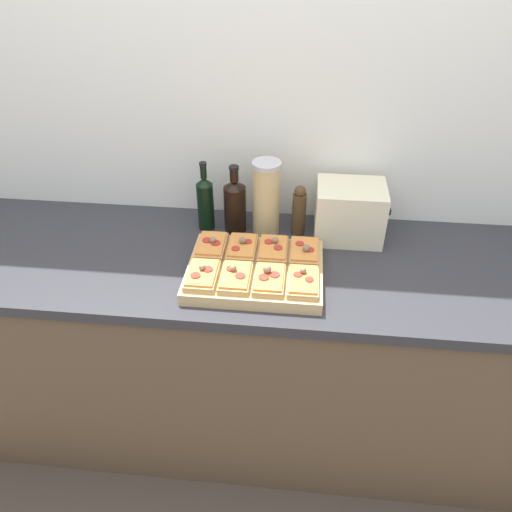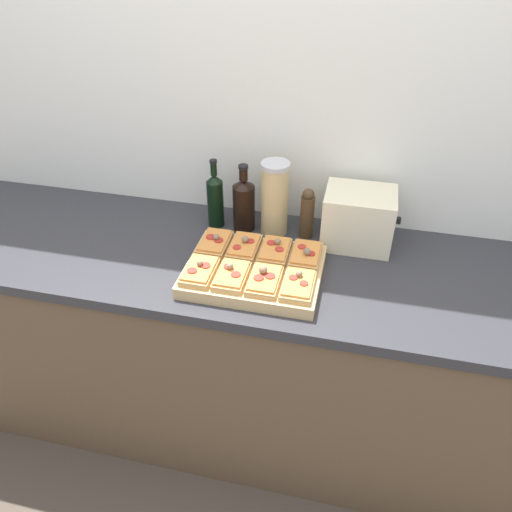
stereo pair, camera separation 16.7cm
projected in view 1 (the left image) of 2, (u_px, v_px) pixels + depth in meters
ground_plane at (239, 485)px, 2.06m from camera, size 12.00×12.00×0.00m
wall_back at (256, 134)px, 1.86m from camera, size 6.00×0.06×2.50m
kitchen_counter at (247, 350)px, 2.04m from camera, size 2.63×0.67×0.93m
cutting_board at (255, 271)px, 1.67m from camera, size 0.45×0.35×0.04m
pizza_slice_back_left at (211, 246)px, 1.73m from camera, size 0.10×0.16×0.05m
pizza_slice_back_midleft at (242, 247)px, 1.72m from camera, size 0.10×0.16×0.05m
pizza_slice_back_midright at (273, 249)px, 1.72m from camera, size 0.10×0.16×0.05m
pizza_slice_back_right at (305, 251)px, 1.71m from camera, size 0.10×0.16×0.05m
pizza_slice_front_left at (202, 275)px, 1.60m from camera, size 0.10×0.16×0.05m
pizza_slice_front_midleft at (236, 277)px, 1.59m from camera, size 0.10×0.16×0.05m
pizza_slice_front_midright at (269, 279)px, 1.58m from camera, size 0.10×0.16×0.06m
pizza_slice_front_right at (303, 281)px, 1.57m from camera, size 0.10×0.16×0.05m
olive_oil_bottle at (205, 202)px, 1.87m from camera, size 0.06×0.06×0.27m
wine_bottle at (235, 204)px, 1.86m from camera, size 0.08×0.08×0.26m
grain_jar_tall at (266, 198)px, 1.83m from camera, size 0.10×0.10×0.29m
pepper_mill at (299, 210)px, 1.85m from camera, size 0.05×0.05×0.20m
toaster_oven at (349, 212)px, 1.83m from camera, size 0.27×0.20×0.21m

